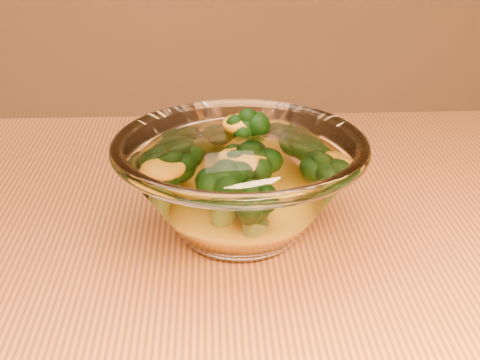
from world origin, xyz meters
The scene contains 3 objects.
glass_bowl centered at (0.01, 0.12, 0.80)m, with size 0.20×0.20×0.09m.
cheese_sauce centered at (0.01, 0.12, 0.78)m, with size 0.10×0.10×0.03m, color orange.
broccoli_heap centered at (0.01, 0.12, 0.80)m, with size 0.14×0.13×0.07m.
Camera 1 is at (-0.01, -0.35, 1.02)m, focal length 50.00 mm.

